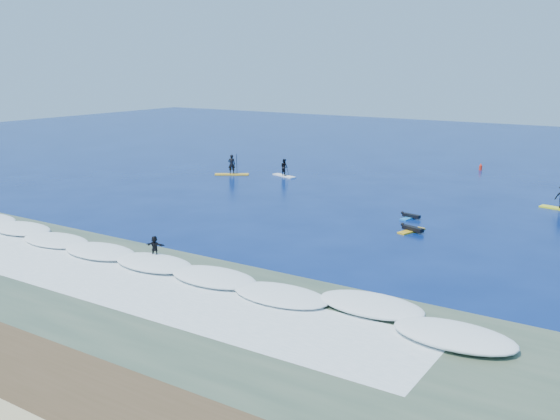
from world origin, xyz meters
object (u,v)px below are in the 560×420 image
Objects in this scene: wave_surfer at (155,248)px; sup_paddler_center at (284,169)px; sup_paddler_left at (232,168)px; marker_buoy at (481,167)px; prone_paddler_far at (410,217)px; prone_paddler_near at (412,229)px.

sup_paddler_center is at bearing 89.26° from wave_surfer.
sup_paddler_left is 5.03m from sup_paddler_center.
wave_surfer reaches higher than marker_buoy.
prone_paddler_near is at bearing -146.70° from prone_paddler_far.
sup_paddler_left is at bearing -137.38° from sup_paddler_center.
prone_paddler_near is at bearing 36.29° from wave_surfer.
wave_surfer is (7.98, -25.25, 0.01)m from sup_paddler_center.
marker_buoy is (14.43, 13.44, -0.40)m from sup_paddler_center.
sup_paddler_center is at bearing -137.04° from marker_buoy.
sup_paddler_center is 18.28m from prone_paddler_far.
prone_paddler_far is 18.19m from wave_surfer.
wave_surfer reaches higher than prone_paddler_far.
sup_paddler_left is 24.53m from marker_buoy.
prone_paddler_far is 1.09× the size of wave_surfer.
sup_paddler_left is 1.13× the size of sup_paddler_center.
sup_paddler_center is 1.28× the size of prone_paddler_near.
sup_paddler_left reaches higher than sup_paddler_center.
prone_paddler_far is 22.41m from marker_buoy.
wave_surfer is at bearing 164.46° from prone_paddler_far.
wave_surfer reaches higher than prone_paddler_near.
wave_surfer is at bearing -99.47° from marker_buoy.
prone_paddler_far is at bearing -50.90° from sup_paddler_left.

